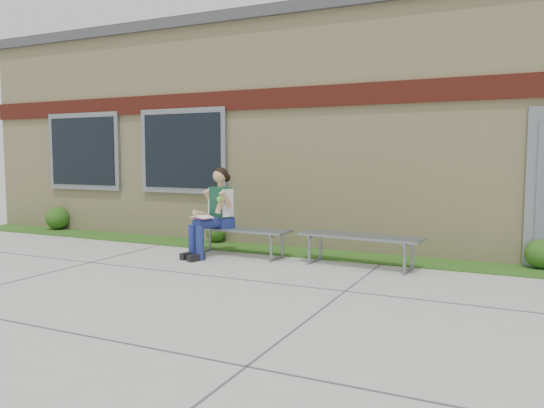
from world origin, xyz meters
The scene contains 9 objects.
ground centered at (0.00, 0.00, 0.00)m, with size 80.00×80.00×0.00m, color #9E9E99.
grass_strip centered at (0.00, 2.60, 0.01)m, with size 16.00×0.80×0.02m, color #134412.
school_building centered at (0.00, 5.99, 2.10)m, with size 16.20×6.22×4.20m.
bench_left centered at (-1.24, 1.95, 0.34)m, with size 1.74×0.55×0.45m.
bench_right centered at (0.76, 1.95, 0.36)m, with size 1.82×0.64×0.46m.
girl centered at (-1.58, 1.74, 0.73)m, with size 0.62×0.94×1.43m.
shrub_west centered at (-6.22, 2.85, 0.27)m, with size 0.49×0.49×0.49m, color #134412.
shrub_mid centered at (-2.22, 2.85, 0.20)m, with size 0.36×0.36×0.36m, color #134412.
shrub_east centered at (3.12, 2.85, 0.23)m, with size 0.41×0.41×0.41m, color #134412.
Camera 1 is at (2.85, -5.46, 1.61)m, focal length 35.00 mm.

